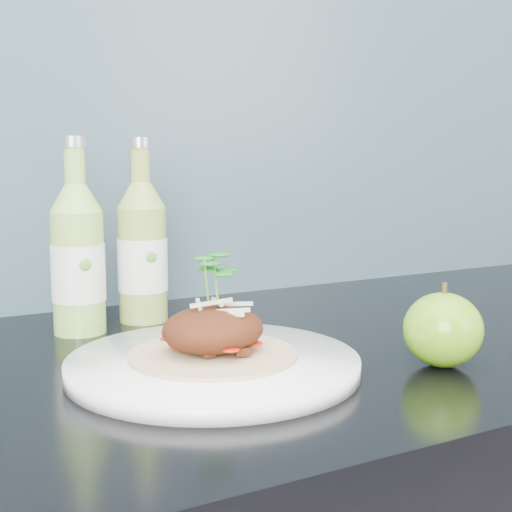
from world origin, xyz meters
The scene contains 6 objects.
subway_backsplash centered at (0.00, 1.99, 1.25)m, with size 4.00×0.02×0.70m, color #709DB1.
dinner_plate centered at (-0.06, 1.63, 0.91)m, with size 0.32×0.32×0.02m.
pork_taco centered at (-0.06, 1.63, 0.94)m, with size 0.16×0.16×0.10m.
green_apple centered at (0.15, 1.54, 0.94)m, with size 0.08×0.08×0.08m.
cider_bottle_left centered at (-0.13, 1.85, 0.99)m, with size 0.06×0.07×0.23m.
cider_bottle_right centered at (-0.04, 1.87, 0.99)m, with size 0.08×0.08×0.23m.
Camera 1 is at (-0.34, 1.04, 1.11)m, focal length 50.00 mm.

